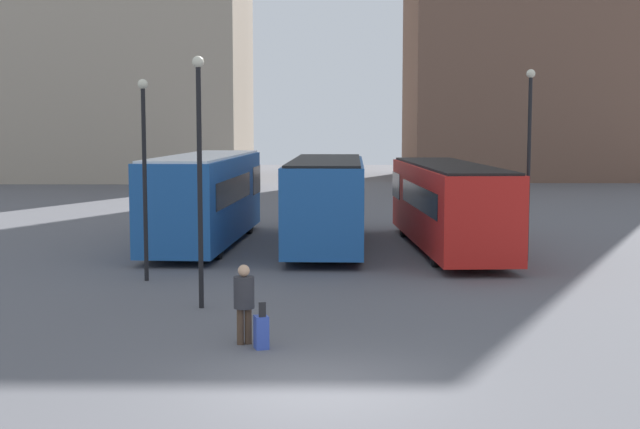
# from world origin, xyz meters

# --- Properties ---
(ground_plane) EXTENTS (160.00, 160.00, 0.00)m
(ground_plane) POSITION_xyz_m (0.00, 0.00, 0.00)
(ground_plane) COLOR #56565B
(building_block_left) EXTENTS (23.66, 17.16, 27.12)m
(building_block_left) POSITION_xyz_m (-18.53, 58.26, 13.56)
(building_block_left) COLOR tan
(building_block_left) RESTS_ON ground_plane
(bus_0) EXTENTS (3.19, 11.14, 3.31)m
(bus_0) POSITION_xyz_m (-4.36, 17.93, 1.79)
(bus_0) COLOR #1E56A3
(bus_0) RESTS_ON ground_plane
(bus_1) EXTENTS (2.87, 10.24, 3.19)m
(bus_1) POSITION_xyz_m (0.07, 17.02, 1.73)
(bus_1) COLOR #1E56A3
(bus_1) RESTS_ON ground_plane
(bus_2) EXTENTS (3.07, 11.97, 3.04)m
(bus_2) POSITION_xyz_m (4.36, 16.72, 1.66)
(bus_2) COLOR red
(bus_2) RESTS_ON ground_plane
(traveler) EXTENTS (0.53, 0.53, 1.63)m
(traveler) POSITION_xyz_m (-1.56, 3.08, 0.97)
(traveler) COLOR #4C3828
(traveler) RESTS_ON ground_plane
(suitcase) EXTENTS (0.34, 0.36, 0.96)m
(suitcase) POSITION_xyz_m (-1.18, 2.73, 0.34)
(suitcase) COLOR #334CB2
(suitcase) RESTS_ON ground_plane
(lamp_post_0) EXTENTS (0.28, 0.28, 5.69)m
(lamp_post_0) POSITION_xyz_m (-5.03, 10.34, 3.35)
(lamp_post_0) COLOR black
(lamp_post_0) RESTS_ON ground_plane
(lamp_post_1) EXTENTS (0.28, 0.28, 6.17)m
(lamp_post_1) POSITION_xyz_m (6.60, 14.09, 3.60)
(lamp_post_1) COLOR black
(lamp_post_1) RESTS_ON ground_plane
(lamp_post_2) EXTENTS (0.28, 0.28, 6.05)m
(lamp_post_2) POSITION_xyz_m (-2.94, 6.63, 3.53)
(lamp_post_2) COLOR black
(lamp_post_2) RESTS_ON ground_plane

